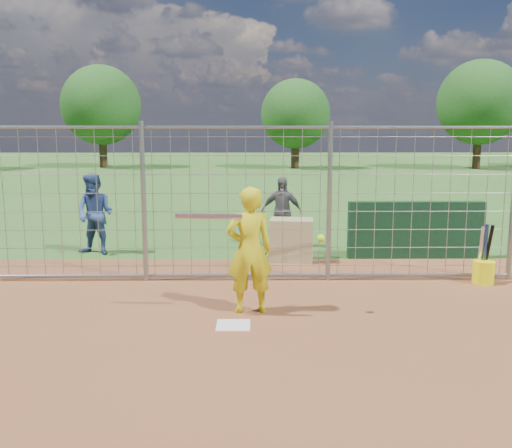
{
  "coord_description": "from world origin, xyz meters",
  "views": [
    {
      "loc": [
        0.21,
        -7.13,
        2.5
      ],
      "look_at": [
        0.3,
        0.8,
        1.15
      ],
      "focal_mm": 40.0,
      "sensor_mm": 36.0,
      "label": 1
    }
  ],
  "objects_px": {
    "bystander_b": "(282,212)",
    "equipment_bin": "(292,240)",
    "batter": "(249,250)",
    "bystander_a": "(95,214)",
    "bucket_with_bats": "(484,269)"
  },
  "relations": [
    {
      "from": "bystander_b",
      "to": "equipment_bin",
      "type": "relative_size",
      "value": 1.86
    },
    {
      "from": "bystander_b",
      "to": "batter",
      "type": "bearing_deg",
      "value": -83.22
    },
    {
      "from": "batter",
      "to": "equipment_bin",
      "type": "xyz_separation_m",
      "value": [
        0.79,
        3.03,
        -0.46
      ]
    },
    {
      "from": "batter",
      "to": "bystander_b",
      "type": "relative_size",
      "value": 1.16
    },
    {
      "from": "batter",
      "to": "bystander_a",
      "type": "relative_size",
      "value": 1.08
    },
    {
      "from": "batter",
      "to": "equipment_bin",
      "type": "distance_m",
      "value": 3.17
    },
    {
      "from": "bystander_a",
      "to": "bucket_with_bats",
      "type": "xyz_separation_m",
      "value": [
        6.83,
        -2.26,
        -0.56
      ]
    },
    {
      "from": "bystander_a",
      "to": "equipment_bin",
      "type": "relative_size",
      "value": 2.01
    },
    {
      "from": "bystander_a",
      "to": "equipment_bin",
      "type": "height_order",
      "value": "bystander_a"
    },
    {
      "from": "bystander_b",
      "to": "bucket_with_bats",
      "type": "height_order",
      "value": "bystander_b"
    },
    {
      "from": "bucket_with_bats",
      "to": "bystander_a",
      "type": "bearing_deg",
      "value": 161.71
    },
    {
      "from": "bystander_a",
      "to": "bucket_with_bats",
      "type": "distance_m",
      "value": 7.22
    },
    {
      "from": "bystander_a",
      "to": "equipment_bin",
      "type": "distance_m",
      "value": 3.92
    },
    {
      "from": "equipment_bin",
      "to": "bucket_with_bats",
      "type": "distance_m",
      "value": 3.41
    },
    {
      "from": "bystander_a",
      "to": "equipment_bin",
      "type": "bearing_deg",
      "value": 7.19
    }
  ]
}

